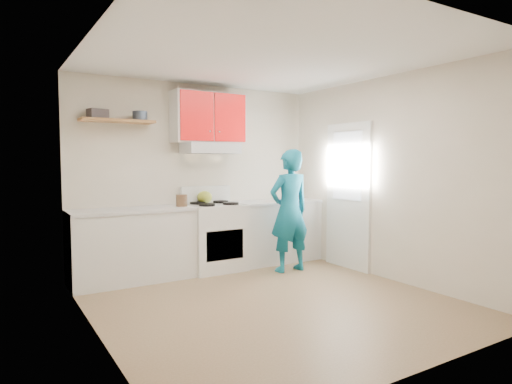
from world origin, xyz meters
TOP-DOWN VIEW (x-y plane):
  - floor at (0.00, 0.00)m, footprint 3.80×3.80m
  - ceiling at (0.00, 0.00)m, footprint 3.60×3.80m
  - back_wall at (0.00, 1.90)m, footprint 3.60×0.04m
  - front_wall at (0.00, -1.90)m, footprint 3.60×0.04m
  - left_wall at (-1.80, 0.00)m, footprint 0.04×3.80m
  - right_wall at (1.80, 0.00)m, footprint 0.04×3.80m
  - door at (1.78, 0.70)m, footprint 0.05×0.85m
  - door_glass at (1.75, 0.70)m, footprint 0.01×0.55m
  - counter_left at (-1.04, 1.60)m, footprint 1.52×0.60m
  - counter_right at (1.14, 1.60)m, footprint 1.32×0.60m
  - stove at (0.10, 1.57)m, footprint 0.76×0.65m
  - range_hood at (0.10, 1.68)m, footprint 0.76×0.44m
  - upper_cabinets at (0.10, 1.73)m, footprint 1.02×0.33m
  - shelf at (-1.15, 1.75)m, footprint 0.90×0.30m
  - books at (-1.39, 1.74)m, footprint 0.25×0.21m
  - tin at (-0.88, 1.72)m, footprint 0.24×0.24m
  - kettle at (0.03, 1.72)m, footprint 0.28×0.28m
  - crock at (-0.40, 1.52)m, footprint 0.16×0.16m
  - cutting_board at (0.77, 1.53)m, footprint 0.38×0.32m
  - silicone_mat at (1.51, 1.51)m, footprint 0.30×0.26m
  - person at (0.95, 0.98)m, footprint 0.62×0.41m

SIDE VIEW (x-z plane):
  - floor at x=0.00m, z-range 0.00..0.00m
  - counter_left at x=-1.04m, z-range 0.00..0.90m
  - counter_right at x=1.14m, z-range 0.00..0.90m
  - stove at x=0.10m, z-range 0.00..0.92m
  - person at x=0.95m, z-range 0.00..1.68m
  - silicone_mat at x=1.51m, z-range 0.90..0.91m
  - cutting_board at x=0.77m, z-range 0.90..0.92m
  - crock at x=-0.40m, z-range 0.90..1.08m
  - kettle at x=0.03m, z-range 0.92..1.10m
  - door at x=1.78m, z-range 0.00..2.05m
  - back_wall at x=0.00m, z-range 0.00..2.60m
  - front_wall at x=0.00m, z-range 0.00..2.60m
  - left_wall at x=-1.80m, z-range 0.00..2.60m
  - right_wall at x=1.80m, z-range 0.00..2.60m
  - door_glass at x=1.75m, z-range 0.98..1.92m
  - range_hood at x=0.10m, z-range 1.62..1.77m
  - shelf at x=-1.15m, z-range 2.00..2.04m
  - tin at x=-0.88m, z-range 2.04..2.15m
  - books at x=-1.39m, z-range 2.04..2.15m
  - upper_cabinets at x=0.10m, z-range 1.77..2.47m
  - ceiling at x=0.00m, z-range 2.58..2.62m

